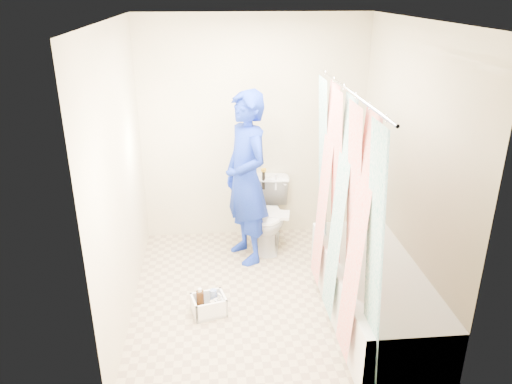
{
  "coord_description": "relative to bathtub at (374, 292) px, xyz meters",
  "views": [
    {
      "loc": [
        -0.46,
        -3.84,
        2.63
      ],
      "look_at": [
        -0.06,
        0.38,
        0.88
      ],
      "focal_mm": 35.0,
      "sensor_mm": 36.0,
      "label": 1
    }
  ],
  "objects": [
    {
      "name": "plumber",
      "position": [
        -0.98,
        1.16,
        0.61
      ],
      "size": [
        0.63,
        0.75,
        1.75
      ],
      "primitive_type": "imported",
      "rotation": [
        0.0,
        0.0,
        -1.18
      ],
      "color": "#0E3995",
      "rests_on": "ground"
    },
    {
      "name": "cleaning_caddy",
      "position": [
        -1.37,
        0.21,
        -0.19
      ],
      "size": [
        0.33,
        0.29,
        0.21
      ],
      "rotation": [
        0.0,
        0.0,
        0.25
      ],
      "color": "white",
      "rests_on": "ground"
    },
    {
      "name": "ceiling",
      "position": [
        -0.85,
        0.43,
        2.13
      ],
      "size": [
        2.4,
        2.6,
        0.02
      ],
      "primitive_type": "cube",
      "color": "white",
      "rests_on": "wall_back"
    },
    {
      "name": "floor",
      "position": [
        -0.85,
        0.43,
        -0.27
      ],
      "size": [
        2.6,
        2.6,
        0.0
      ],
      "primitive_type": "plane",
      "color": "tan",
      "rests_on": "ground"
    },
    {
      "name": "tank_internals",
      "position": [
        -0.72,
        1.58,
        0.44
      ],
      "size": [
        0.17,
        0.07,
        0.23
      ],
      "color": "black",
      "rests_on": "toilet"
    },
    {
      "name": "bathtub",
      "position": [
        0.0,
        0.0,
        0.0
      ],
      "size": [
        0.7,
        1.75,
        0.5
      ],
      "color": "white",
      "rests_on": "ground"
    },
    {
      "name": "wall_right",
      "position": [
        0.35,
        0.43,
        0.93
      ],
      "size": [
        0.02,
        2.6,
        2.4
      ],
      "primitive_type": "cube",
      "color": "beige",
      "rests_on": "ground"
    },
    {
      "name": "wall_back",
      "position": [
        -0.85,
        1.73,
        0.93
      ],
      "size": [
        2.4,
        0.02,
        2.4
      ],
      "primitive_type": "cube",
      "color": "beige",
      "rests_on": "ground"
    },
    {
      "name": "wall_left",
      "position": [
        -2.05,
        0.43,
        0.93
      ],
      "size": [
        0.02,
        2.6,
        2.4
      ],
      "primitive_type": "cube",
      "color": "beige",
      "rests_on": "ground"
    },
    {
      "name": "wall_front",
      "position": [
        -0.85,
        -0.88,
        0.93
      ],
      "size": [
        2.4,
        0.02,
        2.4
      ],
      "primitive_type": "cube",
      "color": "beige",
      "rests_on": "ground"
    },
    {
      "name": "tank_lid",
      "position": [
        -0.74,
        1.27,
        0.15
      ],
      "size": [
        0.47,
        0.27,
        0.03
      ],
      "primitive_type": "cube",
      "rotation": [
        0.0,
        0.0,
        -0.18
      ],
      "color": "silver",
      "rests_on": "toilet"
    },
    {
      "name": "shower_curtain",
      "position": [
        -0.33,
        0.0,
        0.75
      ],
      "size": [
        0.06,
        1.75,
        1.8
      ],
      "primitive_type": "cube",
      "color": "silver",
      "rests_on": "curtain_rod"
    },
    {
      "name": "curtain_rod",
      "position": [
        -0.33,
        0.0,
        1.68
      ],
      "size": [
        0.02,
        1.9,
        0.02
      ],
      "primitive_type": "cylinder",
      "rotation": [
        1.57,
        0.0,
        0.0
      ],
      "color": "silver",
      "rests_on": "wall_back"
    },
    {
      "name": "toilet",
      "position": [
        -0.72,
        1.39,
        0.09
      ],
      "size": [
        0.52,
        0.76,
        0.72
      ],
      "primitive_type": "imported",
      "rotation": [
        0.0,
        0.0,
        -0.18
      ],
      "color": "white",
      "rests_on": "ground"
    }
  ]
}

